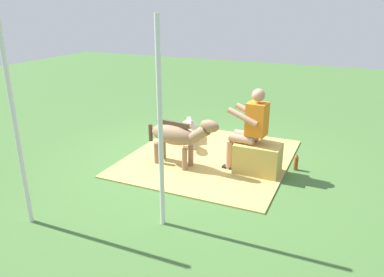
{
  "coord_description": "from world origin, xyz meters",
  "views": [
    {
      "loc": [
        -2.4,
        5.47,
        2.6
      ],
      "look_at": [
        -0.09,
        0.28,
        0.55
      ],
      "focal_mm": 35.13,
      "sensor_mm": 36.0,
      "label": 1
    }
  ],
  "objects_px": {
    "pony_lying": "(189,131)",
    "tent_pole_left": "(160,128)",
    "person_seated": "(249,126)",
    "soda_bottle": "(296,162)",
    "hay_bale": "(258,159)",
    "pony_standing": "(178,136)",
    "tent_pole_right": "(16,127)"
  },
  "relations": [
    {
      "from": "pony_lying",
      "to": "tent_pole_left",
      "type": "distance_m",
      "value": 3.22
    },
    {
      "from": "person_seated",
      "to": "soda_bottle",
      "type": "bearing_deg",
      "value": -152.97
    },
    {
      "from": "pony_lying",
      "to": "tent_pole_left",
      "type": "height_order",
      "value": "tent_pole_left"
    },
    {
      "from": "hay_bale",
      "to": "person_seated",
      "type": "bearing_deg",
      "value": -3.75
    },
    {
      "from": "pony_standing",
      "to": "pony_lying",
      "type": "distance_m",
      "value": 1.34
    },
    {
      "from": "tent_pole_right",
      "to": "hay_bale",
      "type": "bearing_deg",
      "value": -131.13
    },
    {
      "from": "person_seated",
      "to": "tent_pole_right",
      "type": "relative_size",
      "value": 0.55
    },
    {
      "from": "hay_bale",
      "to": "tent_pole_left",
      "type": "height_order",
      "value": "tent_pole_left"
    },
    {
      "from": "pony_lying",
      "to": "tent_pole_left",
      "type": "xyz_separation_m",
      "value": [
        -0.95,
        2.89,
        1.06
      ]
    },
    {
      "from": "soda_bottle",
      "to": "tent_pole_right",
      "type": "height_order",
      "value": "tent_pole_right"
    },
    {
      "from": "pony_standing",
      "to": "soda_bottle",
      "type": "height_order",
      "value": "pony_standing"
    },
    {
      "from": "pony_standing",
      "to": "tent_pole_left",
      "type": "distance_m",
      "value": 1.89
    },
    {
      "from": "hay_bale",
      "to": "tent_pole_right",
      "type": "xyz_separation_m",
      "value": [
        2.24,
        2.57,
        1.0
      ]
    },
    {
      "from": "hay_bale",
      "to": "soda_bottle",
      "type": "height_order",
      "value": "hay_bale"
    },
    {
      "from": "pony_standing",
      "to": "tent_pole_right",
      "type": "height_order",
      "value": "tent_pole_right"
    },
    {
      "from": "hay_bale",
      "to": "pony_lying",
      "type": "xyz_separation_m",
      "value": [
        1.65,
        -0.96,
        -0.06
      ]
    },
    {
      "from": "person_seated",
      "to": "tent_pole_left",
      "type": "bearing_deg",
      "value": 74.83
    },
    {
      "from": "hay_bale",
      "to": "person_seated",
      "type": "xyz_separation_m",
      "value": [
        0.17,
        -0.01,
        0.52
      ]
    },
    {
      "from": "pony_lying",
      "to": "tent_pole_right",
      "type": "relative_size",
      "value": 0.53
    },
    {
      "from": "hay_bale",
      "to": "soda_bottle",
      "type": "bearing_deg",
      "value": -145.66
    },
    {
      "from": "person_seated",
      "to": "pony_lying",
      "type": "xyz_separation_m",
      "value": [
        1.48,
        -0.95,
        -0.58
      ]
    },
    {
      "from": "pony_standing",
      "to": "pony_lying",
      "type": "height_order",
      "value": "pony_standing"
    },
    {
      "from": "tent_pole_left",
      "to": "tent_pole_right",
      "type": "distance_m",
      "value": 1.67
    },
    {
      "from": "hay_bale",
      "to": "tent_pole_right",
      "type": "relative_size",
      "value": 0.28
    },
    {
      "from": "soda_bottle",
      "to": "tent_pole_right",
      "type": "bearing_deg",
      "value": 46.49
    },
    {
      "from": "pony_lying",
      "to": "tent_pole_right",
      "type": "distance_m",
      "value": 3.73
    },
    {
      "from": "hay_bale",
      "to": "tent_pole_left",
      "type": "xyz_separation_m",
      "value": [
        0.69,
        1.93,
        1.0
      ]
    },
    {
      "from": "tent_pole_right",
      "to": "pony_lying",
      "type": "bearing_deg",
      "value": -99.57
    },
    {
      "from": "tent_pole_right",
      "to": "tent_pole_left",
      "type": "bearing_deg",
      "value": -157.71
    },
    {
      "from": "person_seated",
      "to": "pony_lying",
      "type": "distance_m",
      "value": 1.85
    },
    {
      "from": "hay_bale",
      "to": "pony_standing",
      "type": "distance_m",
      "value": 1.35
    },
    {
      "from": "person_seated",
      "to": "hay_bale",
      "type": "bearing_deg",
      "value": 176.25
    }
  ]
}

